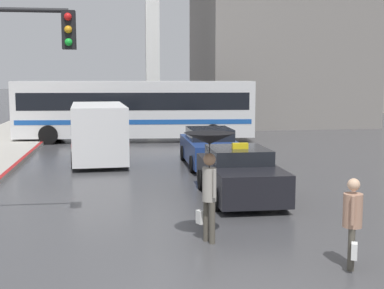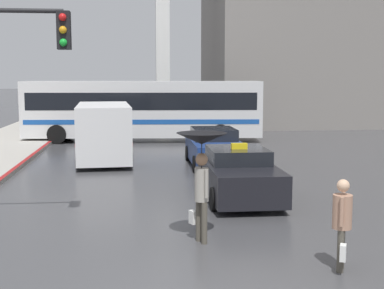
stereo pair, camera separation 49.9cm
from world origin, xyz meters
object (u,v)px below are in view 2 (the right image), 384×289
at_px(city_bus, 143,108).
at_px(pedestrian_man, 342,218).
at_px(taxi, 239,175).
at_px(sedan_red, 214,148).
at_px(ambulance_van, 104,130).
at_px(pedestrian_with_umbrella, 202,155).

height_order(city_bus, pedestrian_man, city_bus).
height_order(taxi, sedan_red, taxi).
xyz_separation_m(sedan_red, ambulance_van, (-4.22, 1.54, 0.59)).
relative_size(ambulance_van, pedestrian_man, 3.25).
relative_size(city_bus, pedestrian_man, 7.68).
bearing_deg(taxi, ambulance_van, -59.99).
height_order(ambulance_van, city_bus, city_bus).
distance_m(ambulance_van, pedestrian_man, 13.64).
height_order(taxi, pedestrian_man, pedestrian_man).
xyz_separation_m(taxi, ambulance_van, (-4.09, 7.08, 0.60)).
xyz_separation_m(city_bus, pedestrian_man, (3.13, -19.52, -0.81)).
bearing_deg(city_bus, pedestrian_man, -166.79).
distance_m(city_bus, pedestrian_man, 19.79).
height_order(sedan_red, pedestrian_man, pedestrian_man).
bearing_deg(pedestrian_man, taxi, -147.95).
xyz_separation_m(ambulance_van, pedestrian_with_umbrella, (2.58, -10.93, 0.54)).
bearing_deg(pedestrian_with_umbrella, ambulance_van, -11.20).
height_order(city_bus, pedestrian_with_umbrella, city_bus).
height_order(ambulance_van, pedestrian_with_umbrella, ambulance_van).
xyz_separation_m(taxi, pedestrian_with_umbrella, (-1.51, -3.85, 1.14)).
distance_m(taxi, sedan_red, 5.54).
relative_size(taxi, sedan_red, 0.94).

